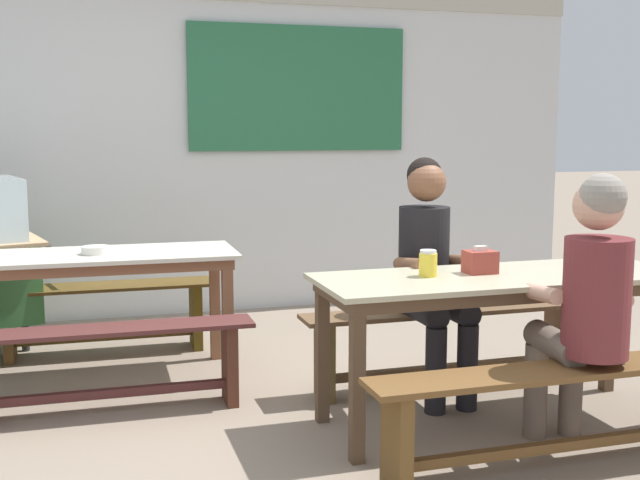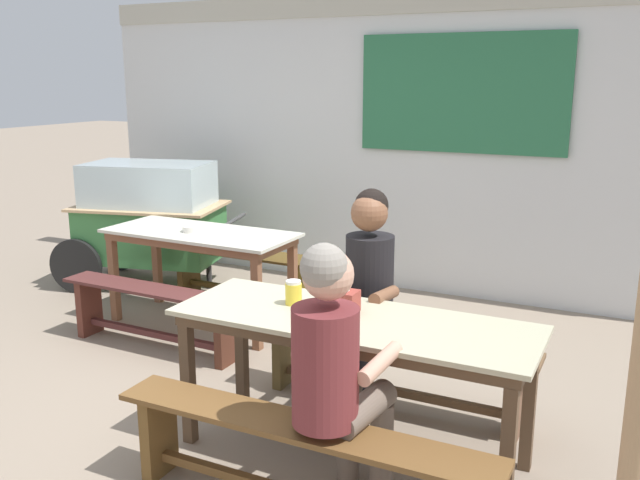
% 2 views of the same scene
% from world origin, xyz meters
% --- Properties ---
extents(ground_plane, '(40.00, 40.00, 0.00)m').
position_xyz_m(ground_plane, '(0.00, 0.00, 0.00)').
color(ground_plane, gray).
extents(backdrop_wall, '(6.05, 0.23, 2.64)m').
position_xyz_m(backdrop_wall, '(0.02, 2.64, 1.39)').
color(backdrop_wall, silver).
rests_on(backdrop_wall, ground_plane).
extents(dining_table_far, '(1.52, 0.67, 0.75)m').
position_xyz_m(dining_table_far, '(-0.97, 1.00, 0.67)').
color(dining_table_far, beige).
rests_on(dining_table_far, ground_plane).
extents(dining_table_near, '(1.83, 0.65, 0.75)m').
position_xyz_m(dining_table_near, '(0.87, -0.27, 0.68)').
color(dining_table_near, '#BFBA99').
rests_on(dining_table_near, ground_plane).
extents(bench_far_back, '(1.42, 0.34, 0.45)m').
position_xyz_m(bench_far_back, '(-0.96, 1.58, 0.29)').
color(bench_far_back, brown).
rests_on(bench_far_back, ground_plane).
extents(bench_far_front, '(1.50, 0.28, 0.45)m').
position_xyz_m(bench_far_front, '(-0.98, 0.42, 0.29)').
color(bench_far_front, '#502624').
rests_on(bench_far_front, ground_plane).
extents(bench_near_back, '(1.69, 0.25, 0.45)m').
position_xyz_m(bench_near_back, '(0.87, 0.31, 0.30)').
color(bench_near_back, brown).
rests_on(bench_near_back, ground_plane).
extents(bench_near_front, '(1.80, 0.26, 0.45)m').
position_xyz_m(bench_near_front, '(0.87, -0.85, 0.31)').
color(bench_near_front, brown).
rests_on(bench_near_front, ground_plane).
extents(person_right_near_table, '(0.39, 0.57, 1.31)m').
position_xyz_m(person_right_near_table, '(0.72, 0.23, 0.74)').
color(person_right_near_table, black).
rests_on(person_right_near_table, ground_plane).
extents(person_near_front, '(0.43, 0.56, 1.28)m').
position_xyz_m(person_near_front, '(1.00, -0.77, 0.73)').
color(person_near_front, '#6C5D51').
rests_on(person_near_front, ground_plane).
extents(tissue_box, '(0.15, 0.12, 0.14)m').
position_xyz_m(tissue_box, '(0.79, -0.21, 0.81)').
color(tissue_box, '#993A30').
rests_on(tissue_box, dining_table_near).
extents(condiment_jar, '(0.09, 0.09, 0.13)m').
position_xyz_m(condiment_jar, '(0.50, -0.22, 0.82)').
color(condiment_jar, yellow).
rests_on(condiment_jar, dining_table_near).
extents(soup_bowl, '(0.16, 0.16, 0.04)m').
position_xyz_m(soup_bowl, '(-1.01, 0.97, 0.78)').
color(soup_bowl, silver).
rests_on(soup_bowl, dining_table_far).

